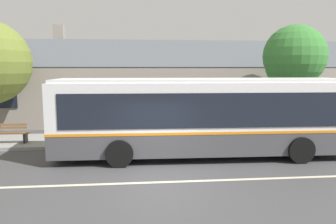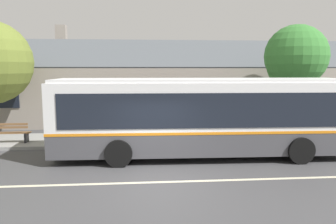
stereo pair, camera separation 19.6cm
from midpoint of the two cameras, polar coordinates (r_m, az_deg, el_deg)
The scene contains 8 objects.
ground_plane at distance 10.43m, azimuth -1.59°, elevation -12.15°, with size 300.00×300.00×0.00m, color #424244.
sidewalk_far at distance 16.18m, azimuth -2.81°, elevation -4.69°, with size 60.00×3.00×0.15m, color gray.
lane_divider_stripe at distance 10.43m, azimuth -1.59°, elevation -12.13°, with size 60.00×0.16×0.01m, color beige.
community_building at distance 23.36m, azimuth -0.96°, elevation 3.65°, with size 26.01×8.34×6.52m.
transit_bus at distance 13.07m, azimuth 6.22°, elevation -0.53°, with size 11.64×2.97×3.12m.
bench_by_building at distance 16.52m, azimuth -25.60°, elevation -3.41°, with size 1.82×0.51×0.94m.
street_tree_primary at distance 18.73m, azimuth 21.40°, elevation 8.58°, with size 3.28×3.28×5.80m.
bus_stop_sign at distance 17.43m, azimuth 26.35°, elevation 0.63°, with size 0.36×0.07×2.40m.
Camera 2 is at (-0.45, -9.80, 3.53)m, focal length 35.00 mm.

